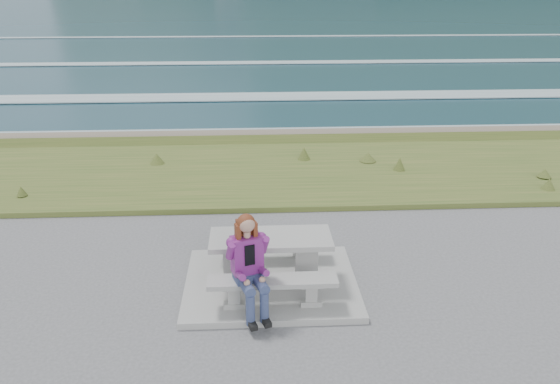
# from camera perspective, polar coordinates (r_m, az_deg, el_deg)

# --- Properties ---
(concrete_slab) EXTENTS (2.60, 2.10, 0.10)m
(concrete_slab) POSITION_cam_1_polar(r_m,az_deg,el_deg) (8.45, -0.95, -9.52)
(concrete_slab) COLOR gray
(concrete_slab) RESTS_ON ground
(picnic_table) EXTENTS (1.80, 0.75, 0.75)m
(picnic_table) POSITION_cam_1_polar(r_m,az_deg,el_deg) (8.14, -0.98, -5.71)
(picnic_table) COLOR gray
(picnic_table) RESTS_ON concrete_slab
(bench_landward) EXTENTS (1.80, 0.35, 0.45)m
(bench_landward) POSITION_cam_1_polar(r_m,az_deg,el_deg) (7.65, -0.77, -9.70)
(bench_landward) COLOR gray
(bench_landward) RESTS_ON concrete_slab
(bench_seaward) EXTENTS (1.80, 0.35, 0.45)m
(bench_seaward) POSITION_cam_1_polar(r_m,az_deg,el_deg) (8.87, -1.13, -4.95)
(bench_seaward) COLOR gray
(bench_seaward) RESTS_ON concrete_slab
(grass_verge) EXTENTS (160.00, 4.50, 0.22)m
(grass_verge) POSITION_cam_1_polar(r_m,az_deg,el_deg) (13.00, -1.77, 1.86)
(grass_verge) COLOR #375620
(grass_verge) RESTS_ON ground
(shore_drop) EXTENTS (160.00, 0.80, 2.20)m
(shore_drop) POSITION_cam_1_polar(r_m,az_deg,el_deg) (15.75, -2.03, 5.47)
(shore_drop) COLOR brown
(shore_drop) RESTS_ON ground
(ocean) EXTENTS (1600.00, 1600.00, 0.09)m
(ocean) POSITION_cam_1_polar(r_m,az_deg,el_deg) (32.89, -2.60, 11.05)
(ocean) COLOR #1D4454
(ocean) RESTS_ON ground
(seated_woman) EXTENTS (0.59, 0.79, 1.42)m
(seated_woman) POSITION_cam_1_polar(r_m,az_deg,el_deg) (7.44, -3.05, -9.13)
(seated_woman) COLOR navy
(seated_woman) RESTS_ON concrete_slab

